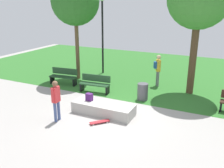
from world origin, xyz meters
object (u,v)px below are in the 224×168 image
skater_performing_trick (56,98)px  trash_bin (143,92)px  pedestrian_with_backpack (158,68)px  tree_tall_oak (75,2)px  lamp_post (102,29)px  concrete_ledge (103,108)px  park_bench_near_lamppost (64,76)px  skateboard_by_ledge (100,122)px  backpack_on_ledge (89,97)px  park_bench_by_oak (95,83)px

skater_performing_trick → trash_bin: 4.35m
skater_performing_trick → pedestrian_with_backpack: size_ratio=0.95×
tree_tall_oak → trash_bin: (4.75, -1.63, -4.15)m
lamp_post → tree_tall_oak: bearing=-113.1°
tree_tall_oak → lamp_post: (0.77, 1.81, -1.66)m
tree_tall_oak → lamp_post: tree_tall_oak is taller
concrete_ledge → tree_tall_oak: bearing=134.3°
trash_bin → pedestrian_with_backpack: size_ratio=0.46×
park_bench_near_lamppost → trash_bin: 4.91m
pedestrian_with_backpack → tree_tall_oak: bearing=-171.6°
tree_tall_oak → lamp_post: 2.57m
skater_performing_trick → lamp_post: 7.52m
skateboard_by_ledge → trash_bin: size_ratio=0.89×
backpack_on_ledge → concrete_ledge: bearing=5.6°
park_bench_by_oak → trash_bin: 2.61m
park_bench_near_lamppost → backpack_on_ledge: bearing=-38.3°
park_bench_by_oak → tree_tall_oak: 4.91m
concrete_ledge → park_bench_near_lamppost: 4.70m
park_bench_by_oak → backpack_on_ledge: bearing=-66.5°
skateboard_by_ledge → tree_tall_oak: (-4.07, 4.74, 4.49)m
park_bench_by_oak → skater_performing_trick: bearing=-85.5°
lamp_post → backpack_on_ledge: bearing=-67.8°
trash_bin → lamp_post: bearing=139.2°
concrete_ledge → skater_performing_trick: 2.07m
skater_performing_trick → trash_bin: size_ratio=2.05×
backpack_on_ledge → pedestrian_with_backpack: (1.71, 4.57, 0.44)m
park_bench_by_oak → pedestrian_with_backpack: (2.65, 2.41, 0.59)m
skateboard_by_ledge → tree_tall_oak: bearing=130.6°
lamp_post → trash_bin: size_ratio=5.95×
park_bench_by_oak → lamp_post: bearing=111.4°
park_bench_by_oak → park_bench_near_lamppost: bearing=170.2°
concrete_ledge → pedestrian_with_backpack: size_ratio=1.49×
skateboard_by_ledge → park_bench_by_oak: (-1.92, 3.04, 0.42)m
backpack_on_ledge → pedestrian_with_backpack: 4.90m
skateboard_by_ledge → park_bench_near_lamppost: (-4.21, 3.44, 0.42)m
pedestrian_with_backpack → park_bench_by_oak: bearing=-137.8°
concrete_ledge → lamp_post: bearing=117.9°
backpack_on_ledge → park_bench_near_lamppost: 4.13m
skateboard_by_ledge → trash_bin: (0.69, 3.11, 0.34)m
concrete_ledge → skater_performing_trick: skater_performing_trick is taller
pedestrian_with_backpack → trash_bin: bearing=-91.2°
lamp_post → pedestrian_with_backpack: lamp_post is taller
concrete_ledge → park_bench_by_oak: park_bench_by_oak is taller
skateboard_by_ledge → pedestrian_with_backpack: size_ratio=0.41×
park_bench_near_lamppost → tree_tall_oak: 4.28m
concrete_ledge → park_bench_near_lamppost: size_ratio=1.60×
park_bench_near_lamppost → trash_bin: size_ratio=2.01×
park_bench_by_oak → pedestrian_with_backpack: size_ratio=0.92×
skater_performing_trick → park_bench_by_oak: size_ratio=1.02×
skateboard_by_ledge → pedestrian_with_backpack: (0.74, 5.45, 1.01)m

